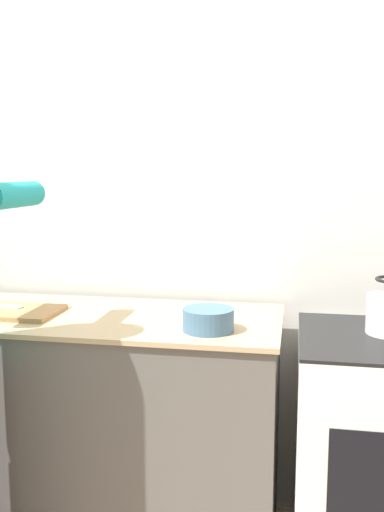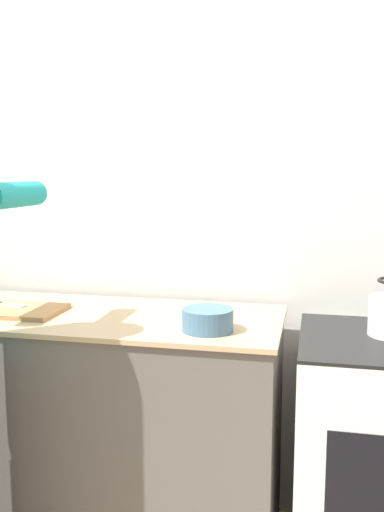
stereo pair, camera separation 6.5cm
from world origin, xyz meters
TOP-DOWN VIEW (x-y plane):
  - wall_back at (0.00, 0.67)m, footprint 8.00×0.05m
  - counter at (-0.36, 0.29)m, footprint 1.80×0.61m
  - cutting_board at (-0.49, 0.25)m, footprint 0.38×0.24m
  - knife at (-0.55, 0.28)m, footprint 0.19×0.07m
  - bowl_prep at (0.29, 0.15)m, footprint 0.18×0.18m

SIDE VIEW (x-z plane):
  - counter at x=-0.36m, z-range 0.00..0.93m
  - cutting_board at x=-0.49m, z-range 0.93..0.95m
  - knife at x=-0.55m, z-range 0.95..0.96m
  - bowl_prep at x=0.29m, z-range 0.93..1.01m
  - wall_back at x=0.00m, z-range 0.00..2.60m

